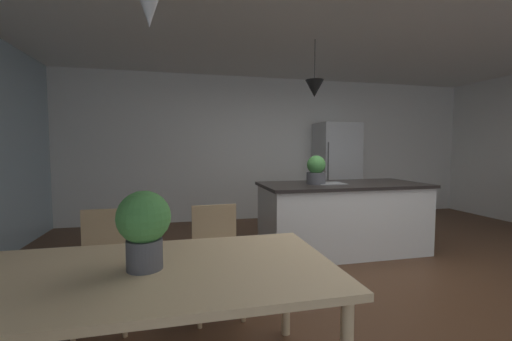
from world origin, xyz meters
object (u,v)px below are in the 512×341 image
at_px(refrigerator, 336,171).
at_px(potted_plant_on_table, 144,225).
at_px(chair_far_right, 217,255).
at_px(chair_far_left, 105,263).
at_px(kitchen_island, 342,217).
at_px(potted_plant_on_island, 316,170).
at_px(dining_table, 153,280).

bearing_deg(refrigerator, potted_plant_on_table, -128.31).
distance_m(chair_far_right, refrigerator, 4.07).
distance_m(chair_far_left, refrigerator, 4.67).
xyz_separation_m(chair_far_right, kitchen_island, (1.77, 1.18, -0.01)).
bearing_deg(chair_far_right, chair_far_left, 180.00).
relative_size(refrigerator, potted_plant_on_island, 5.04).
bearing_deg(chair_far_left, potted_plant_on_table, -66.03).
bearing_deg(refrigerator, chair_far_right, -130.82).
bearing_deg(kitchen_island, chair_far_left, -155.77).
distance_m(dining_table, chair_far_right, 1.00).
relative_size(chair_far_right, potted_plant_on_table, 2.12).
relative_size(dining_table, kitchen_island, 0.90).
bearing_deg(chair_far_left, potted_plant_on_island, 27.71).
xyz_separation_m(chair_far_right, potted_plant_on_island, (1.39, 1.18, 0.60)).
bearing_deg(dining_table, potted_plant_on_table, 169.34).
bearing_deg(kitchen_island, refrigerator, 65.08).
distance_m(chair_far_left, kitchen_island, 2.88).
bearing_deg(potted_plant_on_table, kitchen_island, 42.63).
bearing_deg(kitchen_island, potted_plant_on_island, -180.00).
bearing_deg(potted_plant_on_table, chair_far_left, 113.97).
relative_size(potted_plant_on_island, potted_plant_on_table, 0.89).
relative_size(dining_table, potted_plant_on_table, 4.67).
xyz_separation_m(chair_far_left, kitchen_island, (2.63, 1.18, -0.01)).
xyz_separation_m(kitchen_island, potted_plant_on_table, (-2.24, -2.06, 0.50)).
height_order(kitchen_island, potted_plant_on_island, potted_plant_on_island).
bearing_deg(refrigerator, potted_plant_on_island, -123.64).
bearing_deg(chair_far_right, potted_plant_on_island, 40.33).
height_order(potted_plant_on_island, potted_plant_on_table, potted_plant_on_island).
bearing_deg(potted_plant_on_table, potted_plant_on_island, 47.90).
xyz_separation_m(chair_far_left, potted_plant_on_island, (2.25, 1.18, 0.60)).
xyz_separation_m(kitchen_island, potted_plant_on_island, (-0.38, -0.00, 0.62)).
relative_size(kitchen_island, refrigerator, 1.16).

